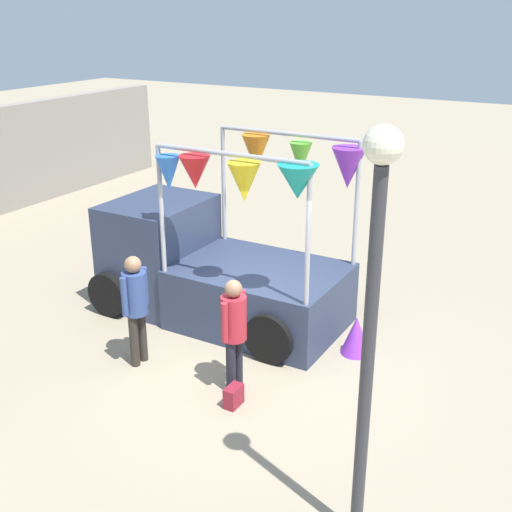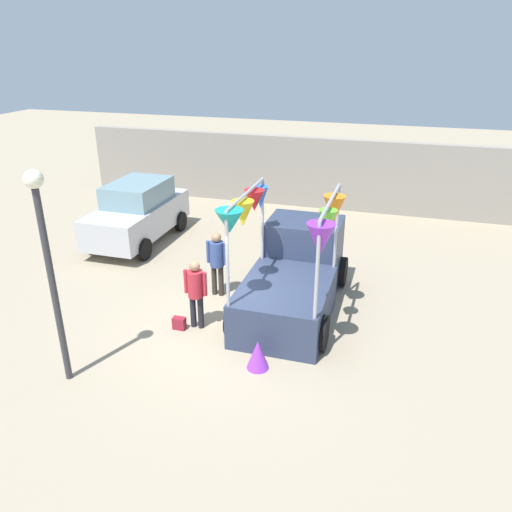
% 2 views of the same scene
% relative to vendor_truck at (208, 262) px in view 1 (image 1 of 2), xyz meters
% --- Properties ---
extents(ground_plane, '(60.00, 60.00, 0.00)m').
position_rel_vendor_truck_xyz_m(ground_plane, '(-1.09, -1.41, -0.89)').
color(ground_plane, gray).
extents(vendor_truck, '(2.44, 4.16, 3.01)m').
position_rel_vendor_truck_xyz_m(vendor_truck, '(0.00, 0.00, 0.00)').
color(vendor_truck, '#2D3851').
rests_on(vendor_truck, ground).
extents(person_customer, '(0.53, 0.34, 1.60)m').
position_rel_vendor_truck_xyz_m(person_customer, '(-1.82, -1.63, 0.07)').
color(person_customer, black).
rests_on(person_customer, ground).
extents(person_vendor, '(0.53, 0.34, 1.66)m').
position_rel_vendor_truck_xyz_m(person_vendor, '(-1.93, -0.07, 0.11)').
color(person_vendor, '#2D2823').
rests_on(person_vendor, ground).
extents(handbag, '(0.28, 0.16, 0.28)m').
position_rel_vendor_truck_xyz_m(handbag, '(-2.17, -1.83, -0.75)').
color(handbag, maroon).
rests_on(handbag, ground).
extents(street_lamp, '(0.32, 0.32, 4.01)m').
position_rel_vendor_truck_xyz_m(street_lamp, '(-3.44, -4.02, 1.72)').
color(street_lamp, '#333338').
rests_on(street_lamp, ground).
extents(folded_kite_bundle_violet, '(0.48, 0.48, 0.60)m').
position_rel_vendor_truck_xyz_m(folded_kite_bundle_violet, '(-0.11, -2.69, -0.59)').
color(folded_kite_bundle_violet, purple).
rests_on(folded_kite_bundle_violet, ground).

